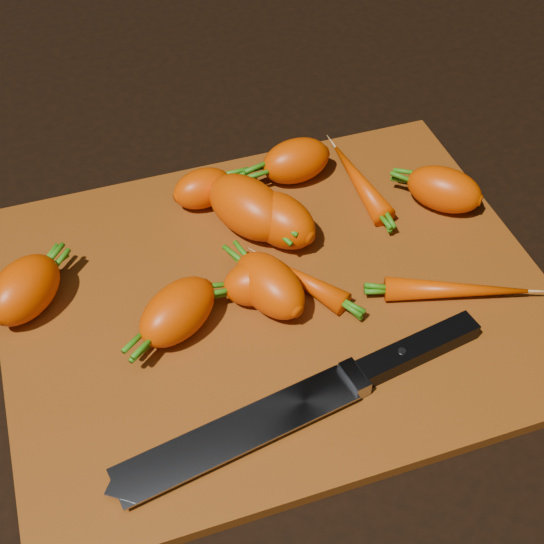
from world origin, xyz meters
name	(u,v)px	position (x,y,z in m)	size (l,w,h in m)	color
ground	(275,304)	(0.00, 0.00, -0.01)	(2.00, 2.00, 0.01)	black
cutting_board	(275,297)	(0.00, 0.00, 0.01)	(0.50, 0.40, 0.01)	#884010
carrot_0	(24,290)	(-0.22, 0.05, 0.04)	(0.08, 0.05, 0.05)	#E44300
carrot_1	(258,282)	(-0.02, 0.00, 0.03)	(0.06, 0.04, 0.04)	#E44300
carrot_2	(248,207)	(0.00, 0.09, 0.04)	(0.10, 0.06, 0.06)	#E44300
carrot_3	(270,285)	(-0.01, -0.01, 0.04)	(0.08, 0.05, 0.05)	#E44300
carrot_4	(296,161)	(0.07, 0.15, 0.04)	(0.07, 0.05, 0.05)	#E44300
carrot_5	(203,188)	(-0.03, 0.14, 0.03)	(0.06, 0.04, 0.04)	#E44300
carrot_6	(444,189)	(0.20, 0.06, 0.03)	(0.08, 0.05, 0.05)	#E44300
carrot_7	(359,181)	(0.13, 0.11, 0.02)	(0.12, 0.02, 0.02)	#E44300
carrot_8	(456,290)	(0.15, -0.06, 0.02)	(0.13, 0.02, 0.02)	#E44300
carrot_9	(305,281)	(0.03, -0.01, 0.02)	(0.09, 0.02, 0.02)	#E44300
carrot_10	(178,312)	(-0.09, -0.01, 0.04)	(0.08, 0.05, 0.05)	#E44300
carrot_11	(280,220)	(0.03, 0.07, 0.04)	(0.08, 0.05, 0.05)	#E44300
knife	(261,422)	(-0.06, -0.13, 0.02)	(0.33, 0.08, 0.02)	gray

